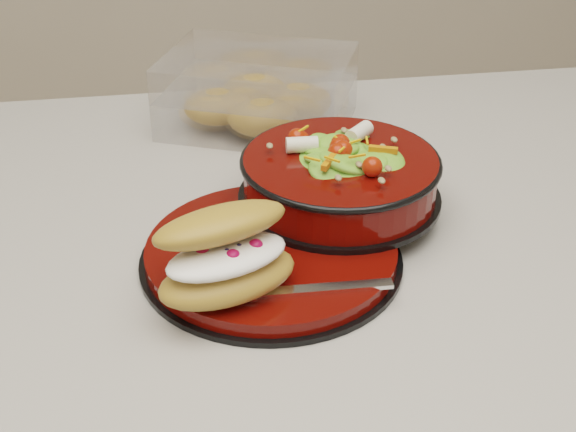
{
  "coord_description": "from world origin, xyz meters",
  "views": [
    {
      "loc": [
        -0.32,
        -0.73,
        1.35
      ],
      "look_at": [
        -0.21,
        -0.07,
        0.94
      ],
      "focal_mm": 50.0,
      "sensor_mm": 36.0,
      "label": 1
    }
  ],
  "objects": [
    {
      "name": "dinner_plate",
      "position": [
        -0.23,
        -0.09,
        0.91
      ],
      "size": [
        0.26,
        0.26,
        0.02
      ],
      "rotation": [
        0.0,
        0.0,
        0.26
      ],
      "color": "black",
      "rests_on": "island_counter"
    },
    {
      "name": "fork",
      "position": [
        -0.22,
        -0.16,
        0.92
      ],
      "size": [
        0.17,
        0.02,
        0.0
      ],
      "rotation": [
        0.0,
        0.0,
        1.54
      ],
      "color": "silver",
      "rests_on": "dinner_plate"
    },
    {
      "name": "salad_bowl",
      "position": [
        -0.15,
        -0.01,
        0.95
      ],
      "size": [
        0.22,
        0.22,
        0.09
      ],
      "rotation": [
        0.0,
        0.0,
        -0.13
      ],
      "color": "black",
      "rests_on": "dinner_plate"
    },
    {
      "name": "pastry_box",
      "position": [
        -0.21,
        0.24,
        0.94
      ],
      "size": [
        0.28,
        0.25,
        0.09
      ],
      "rotation": [
        0.0,
        0.0,
        -0.4
      ],
      "color": "white",
      "rests_on": "island_counter"
    },
    {
      "name": "croissant",
      "position": [
        -0.28,
        -0.15,
        0.96
      ],
      "size": [
        0.15,
        0.12,
        0.08
      ],
      "rotation": [
        0.0,
        0.0,
        0.35
      ],
      "color": "#AA7734",
      "rests_on": "dinner_plate"
    }
  ]
}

